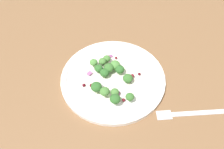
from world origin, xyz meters
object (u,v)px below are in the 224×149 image
at_px(broccoli_floret_2, 96,87).
at_px(fork, 190,113).
at_px(broccoli_floret_0, 128,78).
at_px(plate, 112,79).
at_px(broccoli_floret_1, 99,68).

relative_size(broccoli_floret_2, fork, 0.18).
bearing_deg(broccoli_floret_0, fork, 92.55).
xyz_separation_m(broccoli_floret_0, broccoli_floret_2, (0.07, -0.05, 0.01)).
bearing_deg(plate, broccoli_floret_2, -7.58).
height_order(plate, fork, plate).
relative_size(broccoli_floret_1, broccoli_floret_2, 0.83).
bearing_deg(broccoli_floret_2, plate, 172.42).
height_order(plate, broccoli_floret_1, broccoli_floret_1).
xyz_separation_m(broccoli_floret_0, broccoli_floret_1, (0.01, -0.08, -0.00)).
bearing_deg(broccoli_floret_1, plate, 92.71).
distance_m(broccoli_floret_0, broccoli_floret_2, 0.09).
height_order(plate, broccoli_floret_0, broccoli_floret_0).
xyz_separation_m(plate, fork, (-0.02, 0.21, -0.01)).
height_order(broccoli_floret_1, fork, broccoli_floret_1).
bearing_deg(fork, broccoli_floret_2, -70.74).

